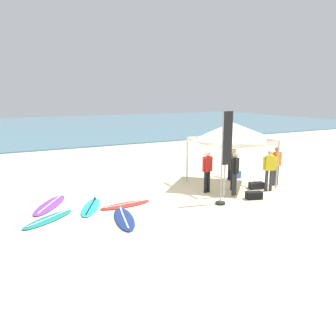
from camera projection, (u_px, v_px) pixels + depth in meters
ground_plane at (187, 193)px, 13.66m from camera, size 80.00×80.00×0.00m
sea at (51, 127)px, 40.84m from camera, size 80.00×36.00×0.10m
canopy_tent at (232, 131)px, 14.51m from camera, size 2.89×2.89×2.75m
surfboard_teal at (49, 219)px, 10.78m from camera, size 1.95×1.57×0.19m
surfboard_red at (125, 205)px, 12.16m from camera, size 1.95×0.65×0.19m
surfboard_cyan at (91, 207)px, 11.92m from camera, size 1.38×2.05×0.19m
surfboard_purple at (50, 205)px, 12.16m from camera, size 1.78×2.34×0.19m
surfboard_navy at (124, 218)px, 10.83m from camera, size 1.06×2.26×0.19m
person_orange at (276, 163)px, 14.69m from camera, size 0.55×0.23×1.71m
person_yellow at (269, 168)px, 13.82m from camera, size 0.48×0.37×1.71m
person_green at (233, 167)px, 14.01m from camera, size 0.41×0.43×1.71m
person_blue at (231, 159)px, 15.55m from camera, size 0.29×0.54×1.71m
person_black at (235, 171)px, 13.27m from camera, size 0.49×0.37×1.71m
person_red at (207, 169)px, 13.62m from camera, size 0.54×0.30×1.71m
banner_flag at (224, 162)px, 12.06m from camera, size 0.60×0.36×3.40m
gear_bag_near_tent at (254, 195)px, 12.92m from camera, size 0.67×0.49×0.28m
gear_bag_by_pole at (256, 185)px, 14.32m from camera, size 0.67×0.48×0.28m
cooler_box at (235, 174)px, 16.13m from camera, size 0.50×0.36×0.39m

